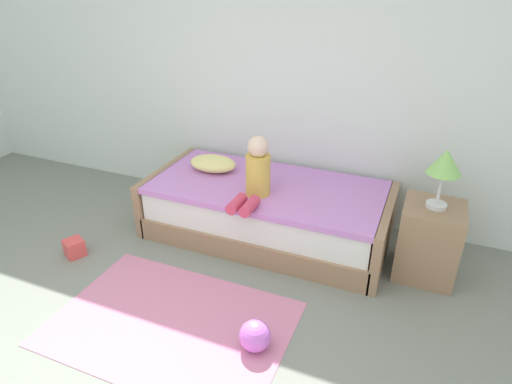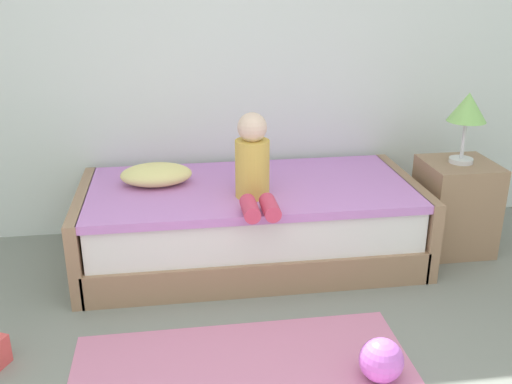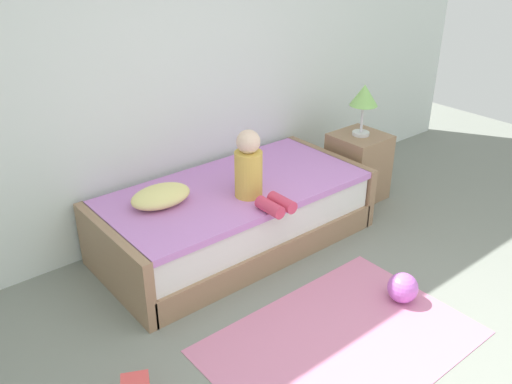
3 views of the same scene
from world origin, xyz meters
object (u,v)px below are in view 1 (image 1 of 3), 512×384
Objects in this scene: nightstand at (429,241)px; bed at (267,211)px; toy_ball at (255,336)px; toy_block at (74,248)px; child_figure at (256,173)px; pillow at (213,163)px; table_lamp at (445,165)px.

bed is at bearing 177.90° from nightstand.
toy_ball is 1.39× the size of toy_block.
nightstand is 1.18× the size of child_figure.
nightstand is 1.55m from toy_ball.
nightstand is at bearing 7.48° from child_figure.
bed is at bearing -9.89° from pillow.
child_figure reaches higher than nightstand.
table_lamp is (1.35, -0.05, 0.69)m from bed.
table_lamp is at bearing 7.48° from child_figure.
bed is 4.69× the size of table_lamp.
child_figure is 0.67m from pillow.
table_lamp is 1.96m from pillow.
pillow is (-0.56, 0.33, -0.14)m from child_figure.
child_figure reaches higher than toy_ball.
pillow is at bearing 52.16° from toy_block.
toy_block is (-1.79, 0.35, -0.03)m from toy_ball.
table_lamp is 2.21× the size of toy_ball.
nightstand is (1.35, -0.05, 0.05)m from bed.
toy_ball is (-0.93, -1.23, -0.20)m from nightstand.
pillow reaches higher than toy_ball.
child_figure is at bearing 27.14° from toy_block.
child_figure is at bearing -92.89° from bed.
bed is at bearing 177.90° from table_lamp.
child_figure is 1.16× the size of pillow.
child_figure is at bearing -172.52° from nightstand.
pillow is (-1.92, 0.15, 0.26)m from nightstand.
toy_block is (-2.72, -0.87, -0.86)m from table_lamp.
nightstand is at bearing 52.90° from toy_ball.
bed is at bearing 108.28° from toy_ball.
toy_ball is (0.42, -1.28, -0.14)m from bed.
pillow reaches higher than bed.
nightstand is 1.36× the size of pillow.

